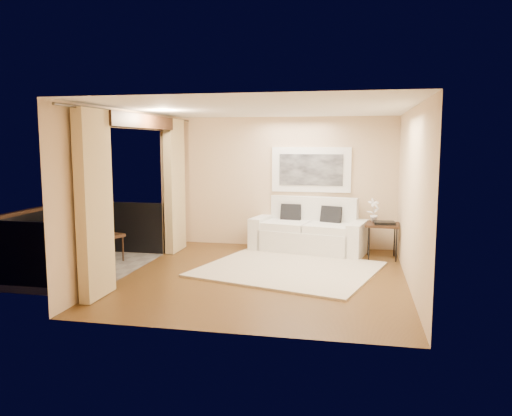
% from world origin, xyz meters
% --- Properties ---
extents(floor, '(5.00, 5.00, 0.00)m').
position_xyz_m(floor, '(0.00, 0.00, 0.00)').
color(floor, brown).
rests_on(floor, ground).
extents(room_shell, '(5.00, 6.40, 5.00)m').
position_xyz_m(room_shell, '(-2.13, 0.00, 2.52)').
color(room_shell, white).
rests_on(room_shell, ground).
extents(balcony, '(1.81, 2.60, 1.17)m').
position_xyz_m(balcony, '(-3.31, 0.00, 0.18)').
color(balcony, '#605B56').
rests_on(balcony, ground).
extents(curtains, '(0.16, 4.80, 2.64)m').
position_xyz_m(curtains, '(-2.11, 0.00, 1.34)').
color(curtains, tan).
rests_on(curtains, ground).
extents(artwork, '(1.62, 0.07, 0.92)m').
position_xyz_m(artwork, '(0.51, 2.46, 1.62)').
color(artwork, white).
rests_on(artwork, room_shell).
extents(rug, '(3.38, 3.13, 0.04)m').
position_xyz_m(rug, '(0.32, 0.48, 0.02)').
color(rug, beige).
rests_on(rug, floor).
extents(sofa, '(2.38, 1.40, 1.07)m').
position_xyz_m(sofa, '(0.52, 2.10, 0.38)').
color(sofa, white).
rests_on(sofa, floor).
extents(side_table, '(0.67, 0.67, 0.67)m').
position_xyz_m(side_table, '(1.93, 1.71, 0.61)').
color(side_table, black).
rests_on(side_table, floor).
extents(tray, '(0.40, 0.31, 0.05)m').
position_xyz_m(tray, '(1.96, 1.64, 0.69)').
color(tray, black).
rests_on(tray, side_table).
extents(orchid, '(0.29, 0.26, 0.46)m').
position_xyz_m(orchid, '(1.77, 1.86, 0.89)').
color(orchid, white).
rests_on(orchid, side_table).
extents(bistro_table, '(0.90, 0.90, 0.84)m').
position_xyz_m(bistro_table, '(-3.47, -0.37, 0.76)').
color(bistro_table, black).
rests_on(bistro_table, balcony).
extents(balcony_chair_far, '(0.58, 0.58, 1.05)m').
position_xyz_m(balcony_chair_far, '(-3.03, 0.32, 0.61)').
color(balcony_chair_far, black).
rests_on(balcony_chair_far, balcony).
extents(balcony_chair_near, '(0.53, 0.53, 0.96)m').
position_xyz_m(balcony_chair_near, '(-3.56, -0.06, 0.56)').
color(balcony_chair_near, black).
rests_on(balcony_chair_near, balcony).
extents(ice_bucket, '(0.18, 0.18, 0.20)m').
position_xyz_m(ice_bucket, '(-3.59, -0.29, 0.94)').
color(ice_bucket, silver).
rests_on(ice_bucket, bistro_table).
extents(candle, '(0.06, 0.06, 0.07)m').
position_xyz_m(candle, '(-3.37, -0.24, 0.87)').
color(candle, red).
rests_on(candle, bistro_table).
extents(vase, '(0.04, 0.04, 0.18)m').
position_xyz_m(vase, '(-3.48, -0.55, 0.93)').
color(vase, silver).
rests_on(vase, bistro_table).
extents(glass_a, '(0.06, 0.06, 0.12)m').
position_xyz_m(glass_a, '(-3.32, -0.46, 0.90)').
color(glass_a, silver).
rests_on(glass_a, bistro_table).
extents(glass_b, '(0.06, 0.06, 0.12)m').
position_xyz_m(glass_b, '(-3.30, -0.31, 0.90)').
color(glass_b, silver).
rests_on(glass_b, bistro_table).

